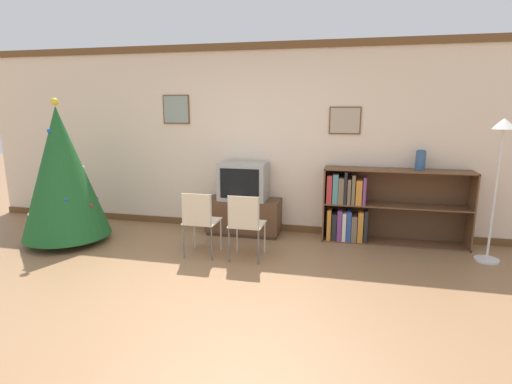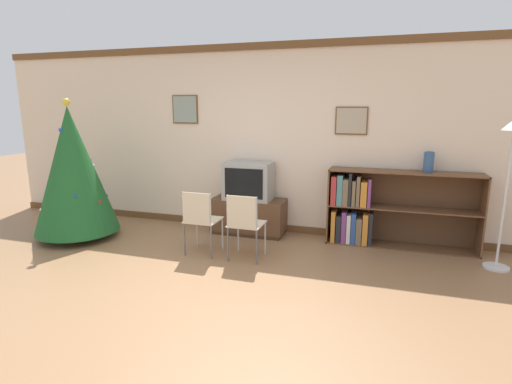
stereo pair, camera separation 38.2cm
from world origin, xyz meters
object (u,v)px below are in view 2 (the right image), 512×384
tv_console (249,216)px  folding_chair_left (200,219)px  television (249,181)px  folding_chair_right (244,223)px  bookshelf (373,210)px  standing_lamp (511,156)px  christmas_tree (73,170)px  vase (429,162)px

tv_console → folding_chair_left: 1.08m
television → folding_chair_right: television is taller
folding_chair_left → folding_chair_right: size_ratio=1.00×
tv_console → bookshelf: size_ratio=0.56×
television → folding_chair_left: (-0.29, -1.01, -0.31)m
standing_lamp → tv_console: bearing=173.1°
christmas_tree → tv_console: size_ratio=1.83×
christmas_tree → bookshelf: (4.00, 0.95, -0.48)m
christmas_tree → television: christmas_tree is taller
folding_chair_left → vase: 2.96m
television → folding_chair_left: television is taller
tv_console → television: 0.52m
tv_console → bookshelf: bearing=1.8°
television → folding_chair_right: (0.29, -1.01, -0.31)m
standing_lamp → christmas_tree: bearing=-174.5°
tv_console → folding_chair_right: (0.29, -1.02, 0.21)m
christmas_tree → bookshelf: bearing=13.4°
vase → folding_chair_left: bearing=-157.3°
tv_console → folding_chair_right: bearing=-74.2°
vase → standing_lamp: 0.92m
bookshelf → standing_lamp: 1.68m
tv_console → folding_chair_left: size_ratio=1.29×
christmas_tree → folding_chair_right: christmas_tree is taller
folding_chair_left → standing_lamp: bearing=10.6°
vase → standing_lamp: bearing=-31.7°
bookshelf → television: bearing=-178.2°
folding_chair_right → bookshelf: (1.45, 1.07, 0.01)m
tv_console → folding_chair_left: folding_chair_left is taller
folding_chair_left → christmas_tree: bearing=176.5°
vase → christmas_tree: bearing=-167.9°
folding_chair_left → vase: size_ratio=3.16×
folding_chair_left → folding_chair_right: bearing=0.0°
christmas_tree → vase: (4.63, 0.99, 0.18)m
standing_lamp → folding_chair_left: bearing=-169.4°
folding_chair_right → vase: (2.08, 1.11, 0.67)m
christmas_tree → tv_console: 2.53m
tv_console → bookshelf: 1.75m
tv_console → folding_chair_right: size_ratio=1.29×
tv_console → folding_chair_left: (-0.29, -1.02, 0.21)m
television → folding_chair_left: bearing=-105.9°
folding_chair_right → bookshelf: bearing=36.4°
vase → tv_console: bearing=-177.7°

